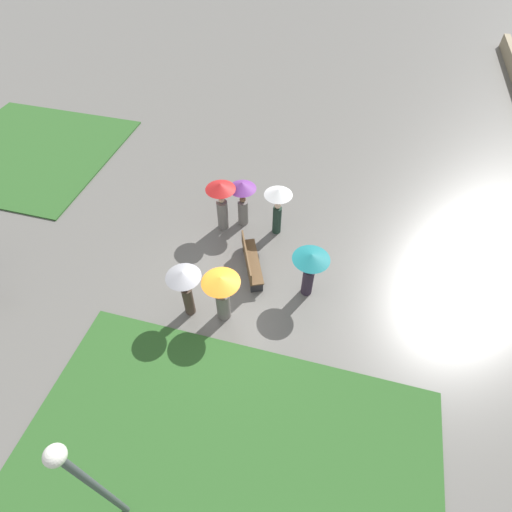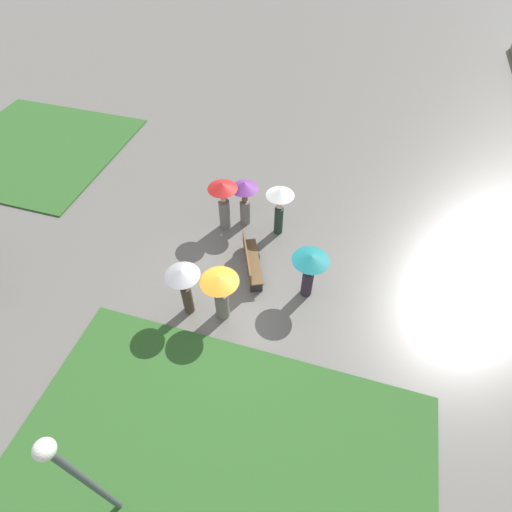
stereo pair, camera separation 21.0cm
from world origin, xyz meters
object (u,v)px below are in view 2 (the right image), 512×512
park_bench (250,260)px  crowd_person_purple (245,196)px  lamp_post (77,474)px  crowd_person_teal (310,267)px  crowd_person_white (280,202)px  crowd_person_red (223,198)px  crowd_person_grey (184,282)px  crowd_person_orange (221,290)px

park_bench → crowd_person_purple: 2.34m
lamp_post → crowd_person_teal: bearing=-21.6°
park_bench → crowd_person_purple: (2.07, 0.83, 0.74)m
crowd_person_purple → crowd_person_white: crowd_person_white is taller
crowd_person_red → crowd_person_grey: crowd_person_red is taller
crowd_person_red → crowd_person_grey: 3.61m
crowd_person_purple → crowd_person_red: 0.73m
crowd_person_red → crowd_person_purple: bearing=-93.2°
crowd_person_purple → crowd_person_white: (-0.14, -1.23, 0.13)m
lamp_post → crowd_person_purple: (9.03, 0.08, -1.51)m
crowd_person_purple → crowd_person_red: (-0.41, 0.60, 0.07)m
park_bench → lamp_post: 7.35m
crowd_person_red → crowd_person_orange: (-3.47, -1.15, -0.11)m
crowd_person_grey → park_bench: bearing=9.6°
crowd_person_white → crowd_person_teal: bearing=166.1°
lamp_post → crowd_person_purple: bearing=0.5°
crowd_person_teal → crowd_person_white: bearing=-26.8°
crowd_person_red → crowd_person_teal: bearing=-158.9°
park_bench → crowd_person_grey: bearing=122.7°
crowd_person_purple → crowd_person_teal: size_ratio=1.03×
lamp_post → crowd_person_teal: (6.59, -2.61, -1.49)m
crowd_person_red → park_bench: bearing=-176.5°
crowd_person_purple → crowd_person_grey: (-4.01, 0.44, 0.10)m
crowd_person_red → crowd_person_orange: 3.66m
crowd_person_white → crowd_person_orange: bearing=123.3°
crowd_person_white → crowd_person_grey: bearing=110.2°
crowd_person_teal → crowd_person_grey: bearing=57.3°
crowd_person_white → lamp_post: bearing=126.2°
lamp_post → crowd_person_purple: 9.15m
crowd_person_purple → crowd_person_orange: size_ratio=1.00×
crowd_person_white → crowd_person_grey: (-3.87, 1.67, -0.03)m
lamp_post → crowd_person_purple: size_ratio=2.38×
park_bench → crowd_person_white: (1.92, -0.40, 0.87)m
crowd_person_white → crowd_person_red: crowd_person_red is taller
lamp_post → crowd_person_orange: 5.39m
crowd_person_purple → crowd_person_red: size_ratio=0.92×
lamp_post → crowd_person_teal: 7.24m
lamp_post → crowd_person_grey: size_ratio=2.31×
crowd_person_teal → crowd_person_red: crowd_person_red is taller
crowd_person_red → lamp_post: bearing=147.3°
lamp_post → park_bench: bearing=-6.1°
crowd_person_orange → lamp_post: bearing=-139.8°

